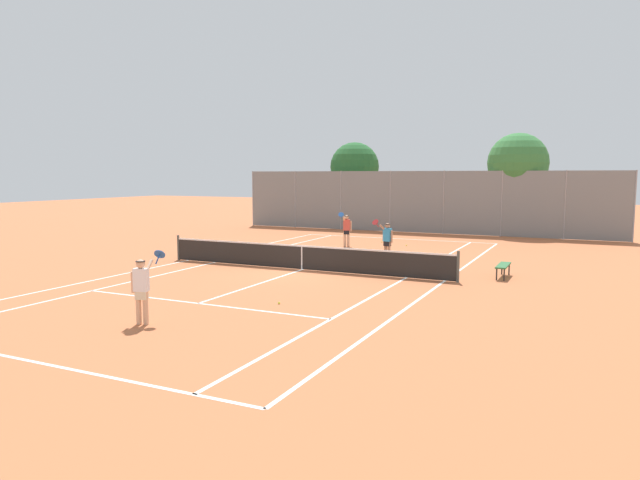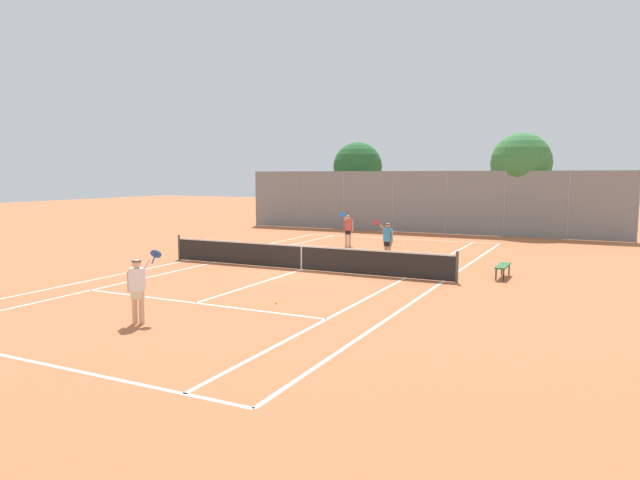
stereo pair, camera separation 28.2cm
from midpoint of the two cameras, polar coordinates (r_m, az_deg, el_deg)
name	(u,v)px [view 1 (the left image)]	position (r m, az deg, el deg)	size (l,w,h in m)	color
ground_plane	(302,270)	(21.92, -2.19, -2.99)	(120.00, 120.00, 0.00)	#BC663D
court_line_markings	(302,270)	(21.92, -2.19, -2.99)	(11.10, 23.90, 0.01)	silver
tennis_net	(302,257)	(21.85, -2.19, -1.68)	(12.00, 0.10, 1.07)	#474C47
player_near_side	(142,287)	(14.55, -17.94, -4.47)	(0.51, 0.85, 1.77)	#D8A884
player_far_left	(347,228)	(28.98, 2.39, 1.18)	(0.47, 0.87, 1.77)	#D8A884
player_far_right	(387,239)	(24.30, 6.40, 0.11)	(0.81, 0.70, 1.77)	tan
loose_tennis_ball_0	(382,242)	(30.87, 5.94, -0.19)	(0.07, 0.07, 0.07)	#D1DB33
loose_tennis_ball_1	(279,303)	(16.21, -4.62, -6.30)	(0.07, 0.07, 0.07)	#D1DB33
loose_tennis_ball_2	(236,258)	(25.06, -8.72, -1.79)	(0.07, 0.07, 0.07)	#D1DB33
loose_tennis_ball_3	(406,245)	(29.54, 8.35, -0.53)	(0.07, 0.07, 0.07)	#D1DB33
loose_tennis_ball_4	(268,245)	(29.44, -5.50, -0.51)	(0.07, 0.07, 0.07)	#D1DB33
courtside_bench	(503,266)	(21.18, 17.49, -2.51)	(0.36, 1.50, 0.47)	#2D6638
back_fence	(416,202)	(36.25, 9.39, 3.78)	(24.13, 0.08, 3.89)	gray
tree_behind_left	(353,169)	(40.41, 3.16, 7.13)	(3.43, 3.43, 5.90)	brown
tree_behind_right	(518,164)	(36.61, 18.95, 7.17)	(3.59, 3.59, 6.14)	brown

